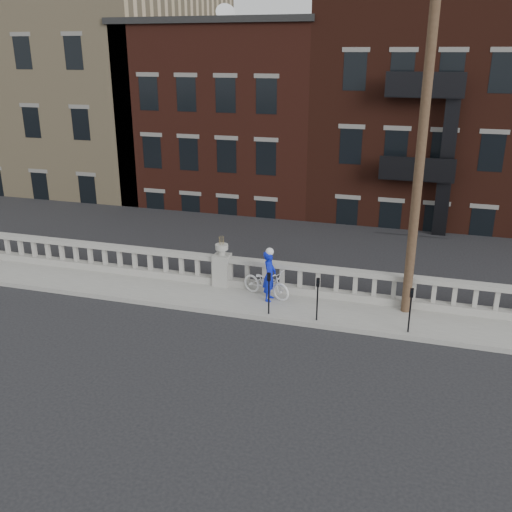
{
  "coord_description": "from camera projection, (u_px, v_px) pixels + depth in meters",
  "views": [
    {
      "loc": [
        6.4,
        -13.22,
        7.79
      ],
      "look_at": [
        1.44,
        3.2,
        1.61
      ],
      "focal_mm": 40.0,
      "sensor_mm": 36.0,
      "label": 1
    }
  ],
  "objects": [
    {
      "name": "ground",
      "position": [
        175.0,
        340.0,
        16.29
      ],
      "size": [
        120.0,
        120.0,
        0.0
      ],
      "primitive_type": "plane",
      "color": "black",
      "rests_on": "ground"
    },
    {
      "name": "parking_meter_b",
      "position": [
        318.0,
        294.0,
        16.89
      ],
      "size": [
        0.1,
        0.09,
        1.36
      ],
      "color": "black",
      "rests_on": "sidewalk"
    },
    {
      "name": "parking_meter_a",
      "position": [
        269.0,
        289.0,
        17.3
      ],
      "size": [
        0.1,
        0.09,
        1.36
      ],
      "color": "black",
      "rests_on": "sidewalk"
    },
    {
      "name": "parking_meter_c",
      "position": [
        411.0,
        305.0,
        16.16
      ],
      "size": [
        0.1,
        0.09,
        1.36
      ],
      "color": "black",
      "rests_on": "sidewalk"
    },
    {
      "name": "utility_pole",
      "position": [
        421.0,
        147.0,
        16.07
      ],
      "size": [
        1.6,
        0.28,
        10.0
      ],
      "color": "#422D1E",
      "rests_on": "sidewalk"
    },
    {
      "name": "sidewalk",
      "position": [
        213.0,
        297.0,
        18.97
      ],
      "size": [
        32.0,
        2.2,
        0.15
      ],
      "primitive_type": "cube",
      "color": "gray",
      "rests_on": "ground"
    },
    {
      "name": "lower_level",
      "position": [
        333.0,
        138.0,
        36.0
      ],
      "size": [
        80.0,
        44.0,
        20.8
      ],
      "color": "#605E59",
      "rests_on": "ground"
    },
    {
      "name": "balustrade",
      "position": [
        222.0,
        271.0,
        19.63
      ],
      "size": [
        28.0,
        0.34,
        1.03
      ],
      "color": "gray",
      "rests_on": "sidewalk"
    },
    {
      "name": "bicycle",
      "position": [
        266.0,
        283.0,
        18.7
      ],
      "size": [
        1.91,
        1.22,
        0.95
      ],
      "primitive_type": "imported",
      "rotation": [
        0.0,
        0.0,
        1.21
      ],
      "color": "white",
      "rests_on": "sidewalk"
    },
    {
      "name": "cyclist",
      "position": [
        269.0,
        276.0,
        18.31
      ],
      "size": [
        0.41,
        0.62,
        1.67
      ],
      "primitive_type": "imported",
      "rotation": [
        0.0,
        0.0,
        1.58
      ],
      "color": "#0C1CBB",
      "rests_on": "sidewalk"
    },
    {
      "name": "planter_pedestal",
      "position": [
        222.0,
        266.0,
        19.57
      ],
      "size": [
        0.55,
        0.55,
        1.76
      ],
      "color": "gray",
      "rests_on": "sidewalk"
    }
  ]
}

